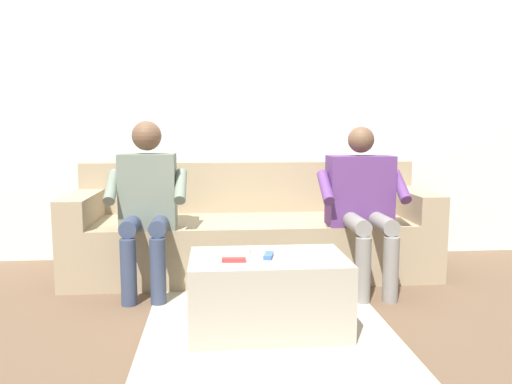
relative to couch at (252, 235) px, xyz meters
name	(u,v)px	position (x,y,z in m)	size (l,w,h in m)	color
ground_plane	(261,303)	(0.00, 0.72, -0.28)	(8.00, 8.00, 0.00)	brown
back_wall	(247,112)	(0.00, -0.48, 0.94)	(5.60, 0.06, 2.45)	silver
couch	(252,235)	(0.00, 0.00, 0.00)	(2.68, 0.83, 0.82)	#9E896B
coffee_table	(268,293)	(0.00, 1.12, -0.08)	(0.84, 0.52, 0.41)	#A89E8E
person_left_seated	(363,198)	(-0.73, 0.42, 0.33)	(0.60, 0.57, 1.11)	#5B3370
person_right_seated	(147,197)	(0.73, 0.40, 0.36)	(0.52, 0.50, 1.14)	slate
remote_red	(234,260)	(0.19, 1.21, 0.14)	(0.12, 0.04, 0.02)	#B73333
remote_blue	(268,255)	(0.00, 1.14, 0.14)	(0.12, 0.04, 0.02)	#3860B7
remote_white	(239,250)	(0.15, 1.01, 0.14)	(0.13, 0.03, 0.02)	white
floor_rug	(266,320)	(0.00, 1.00, -0.28)	(1.35, 1.58, 0.01)	#B7AD93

